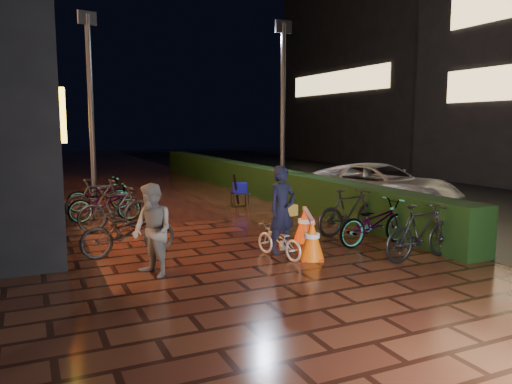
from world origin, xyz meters
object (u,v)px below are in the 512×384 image
cyclist (281,224)px  traffic_barrier (308,231)px  cart_assembly (239,189)px  bystander_person (152,230)px  van (379,186)px

cyclist → traffic_barrier: (0.76, 0.30, -0.27)m
cart_assembly → cyclist: bearing=-105.5°
bystander_person → cyclist: (2.40, 0.13, -0.12)m
bystander_person → van: bystander_person is taller
van → cart_assembly: bearing=127.3°
bystander_person → cart_assembly: size_ratio=1.48×
traffic_barrier → cart_assembly: (0.82, 5.40, 0.15)m
cyclist → cart_assembly: (1.58, 5.70, -0.11)m
bystander_person → cyclist: bearing=73.8°
bystander_person → van: bearing=97.4°
van → cart_assembly: (-3.59, 2.04, -0.13)m
bystander_person → van: size_ratio=0.32×
traffic_barrier → cart_assembly: bearing=81.4°
cyclist → traffic_barrier: size_ratio=0.95×
bystander_person → cyclist: cyclist is taller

